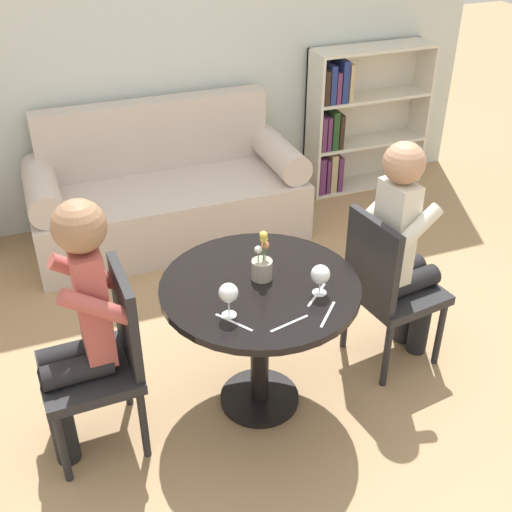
% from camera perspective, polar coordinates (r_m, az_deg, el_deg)
% --- Properties ---
extents(ground_plane, '(16.00, 16.00, 0.00)m').
position_cam_1_polar(ground_plane, '(3.36, 0.31, -12.63)').
color(ground_plane, tan).
extents(back_wall, '(5.20, 0.05, 2.70)m').
position_cam_1_polar(back_wall, '(4.64, -10.29, 19.08)').
color(back_wall, silver).
rests_on(back_wall, ground_plane).
extents(round_table, '(0.92, 0.92, 0.72)m').
position_cam_1_polar(round_table, '(2.98, 0.35, -4.83)').
color(round_table, black).
rests_on(round_table, ground_plane).
extents(couch, '(1.87, 0.80, 0.92)m').
position_cam_1_polar(couch, '(4.60, -7.92, 5.32)').
color(couch, beige).
rests_on(couch, ground_plane).
extents(bookshelf_right, '(0.98, 0.28, 1.14)m').
position_cam_1_polar(bookshelf_right, '(5.27, 8.52, 11.82)').
color(bookshelf_right, silver).
rests_on(bookshelf_right, ground_plane).
extents(chair_left, '(0.43, 0.43, 0.90)m').
position_cam_1_polar(chair_left, '(2.93, -13.36, -8.61)').
color(chair_left, '#232326').
rests_on(chair_left, ground_plane).
extents(chair_right, '(0.47, 0.47, 0.90)m').
position_cam_1_polar(chair_right, '(3.36, 11.56, -2.50)').
color(chair_right, '#232326').
rests_on(chair_right, ground_plane).
extents(person_left, '(0.42, 0.35, 1.26)m').
position_cam_1_polar(person_left, '(2.81, -15.54, -6.03)').
color(person_left, black).
rests_on(person_left, ground_plane).
extents(person_right, '(0.45, 0.38, 1.27)m').
position_cam_1_polar(person_right, '(3.32, 12.98, 0.51)').
color(person_right, black).
rests_on(person_right, ground_plane).
extents(wine_glass_left, '(0.08, 0.08, 0.16)m').
position_cam_1_polar(wine_glass_left, '(2.65, -2.46, -3.37)').
color(wine_glass_left, white).
rests_on(wine_glass_left, round_table).
extents(wine_glass_right, '(0.09, 0.09, 0.14)m').
position_cam_1_polar(wine_glass_right, '(2.80, 5.75, -1.71)').
color(wine_glass_right, white).
rests_on(wine_glass_right, round_table).
extents(flower_vase, '(0.10, 0.10, 0.25)m').
position_cam_1_polar(flower_vase, '(2.89, 0.55, -0.67)').
color(flower_vase, '#9E9384').
rests_on(flower_vase, round_table).
extents(knife_left_setting, '(0.19, 0.05, 0.00)m').
position_cam_1_polar(knife_left_setting, '(2.67, 2.99, -6.01)').
color(knife_left_setting, silver).
rests_on(knife_left_setting, round_table).
extents(fork_left_setting, '(0.11, 0.16, 0.00)m').
position_cam_1_polar(fork_left_setting, '(2.67, -1.98, -5.92)').
color(fork_left_setting, silver).
rests_on(fork_left_setting, round_table).
extents(knife_right_setting, '(0.15, 0.14, 0.00)m').
position_cam_1_polar(knife_right_setting, '(2.84, 5.41, -3.46)').
color(knife_right_setting, silver).
rests_on(knife_right_setting, round_table).
extents(fork_right_setting, '(0.14, 0.15, 0.00)m').
position_cam_1_polar(fork_right_setting, '(2.73, 6.40, -5.18)').
color(fork_right_setting, silver).
rests_on(fork_right_setting, round_table).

